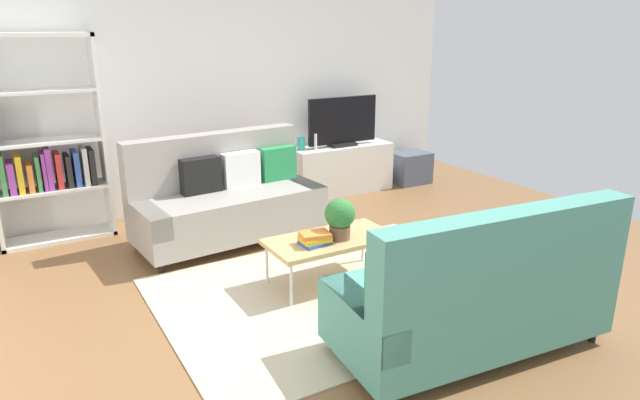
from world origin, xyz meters
The scene contains 16 objects.
ground_plane centered at (0.00, 0.00, 0.00)m, with size 7.68×7.68×0.00m, color brown.
wall_far centered at (0.00, 2.80, 1.45)m, with size 6.40×0.12×2.90m, color white.
area_rug centered at (-0.12, -0.05, 0.01)m, with size 2.90×2.20×0.01m, color beige.
couch_beige centered at (-0.47, 1.57, 0.45)m, with size 1.96×0.99×1.10m.
couch_green centered at (0.21, -1.27, 0.44)m, with size 1.97×1.00×1.10m.
coffee_table centered at (-0.07, 0.15, 0.39)m, with size 1.10×0.56×0.42m.
tv_console centered at (1.49, 2.46, 0.32)m, with size 1.40×0.44×0.64m, color silver.
tv centered at (1.49, 2.44, 0.95)m, with size 1.00×0.20×0.64m.
bookshelf centered at (-2.03, 2.48, 0.96)m, with size 1.10×0.36×2.10m.
storage_trunk centered at (2.59, 2.36, 0.22)m, with size 0.52×0.40×0.44m, color #4C5666.
potted_plant centered at (-0.01, 0.09, 0.62)m, with size 0.26×0.26×0.36m.
table_book_0 centered at (-0.26, 0.09, 0.43)m, with size 0.24×0.18×0.03m, color #3359B2.
table_book_1 centered at (-0.26, 0.09, 0.47)m, with size 0.24×0.18×0.04m, color gold.
table_book_2 centered at (-0.26, 0.09, 0.51)m, with size 0.24×0.18×0.04m, color orange.
vase_0 centered at (0.91, 2.51, 0.72)m, with size 0.10×0.10×0.16m, color #33B29E.
bottle_0 centered at (1.07, 2.42, 0.74)m, with size 0.04×0.04×0.21m, color silver.
Camera 1 is at (-2.40, -3.70, 2.18)m, focal length 31.44 mm.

